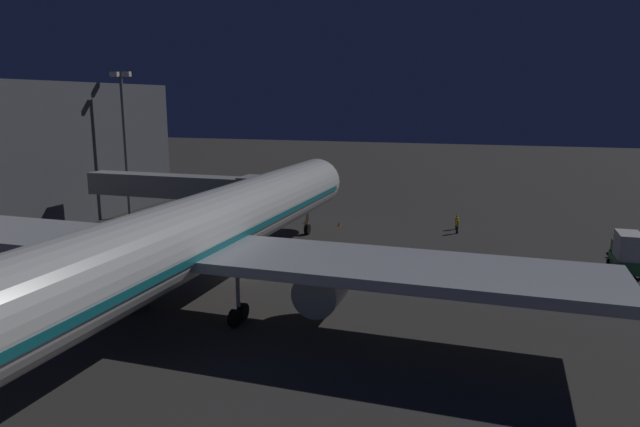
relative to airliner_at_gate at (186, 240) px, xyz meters
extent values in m
plane|color=#383533|center=(0.00, -9.52, -5.46)|extent=(320.00, 320.00, 0.00)
cylinder|color=silver|center=(0.00, -1.40, 0.16)|extent=(5.49, 55.69, 5.49)
sphere|color=silver|center=(0.00, -29.25, 0.16)|extent=(5.38, 5.38, 5.38)
cube|color=#146670|center=(0.00, -1.40, -0.25)|extent=(5.55, 53.46, 0.50)
cube|color=black|center=(0.00, -27.60, 1.13)|extent=(3.02, 1.40, 0.90)
cube|color=#B7BABF|center=(0.00, -0.47, -0.80)|extent=(57.17, 7.90, 0.70)
cylinder|color=#B7BABF|center=(-9.76, -1.47, -2.86)|extent=(3.13, 4.58, 3.13)
cylinder|color=black|center=(-9.76, -3.76, -2.86)|extent=(2.66, 0.15, 2.66)
cylinder|color=#B7BABF|center=(9.76, -1.47, -2.86)|extent=(3.13, 4.58, 3.13)
cylinder|color=black|center=(9.76, -3.76, -2.86)|extent=(2.66, 0.15, 2.66)
cylinder|color=#B7BABF|center=(0.00, -25.75, -3.12)|extent=(0.28, 0.28, 2.28)
cylinder|color=black|center=(0.00, -25.75, -4.86)|extent=(0.45, 1.20, 1.20)
cylinder|color=#B7BABF|center=(-4.20, 0.53, -3.12)|extent=(0.28, 0.28, 2.28)
cylinder|color=black|center=(-4.20, -0.12, -4.86)|extent=(0.45, 1.20, 1.20)
cylinder|color=black|center=(-4.20, 1.18, -4.86)|extent=(0.45, 1.20, 1.20)
cylinder|color=#B7BABF|center=(4.20, 0.53, -3.12)|extent=(0.28, 0.28, 2.28)
cylinder|color=black|center=(4.20, -0.12, -4.86)|extent=(0.45, 1.20, 1.20)
cylinder|color=black|center=(4.20, 1.18, -4.86)|extent=(0.45, 1.20, 1.20)
cube|color=#9E9E99|center=(14.52, -20.97, 0.16)|extent=(20.85, 2.60, 2.50)
cube|color=#9E9E99|center=(4.10, -20.97, 0.16)|extent=(3.20, 3.40, 3.00)
cube|color=black|center=(2.70, -20.97, 0.16)|extent=(0.70, 3.20, 2.70)
cylinder|color=#B7BABF|center=(5.10, -20.97, -3.28)|extent=(0.56, 0.56, 4.38)
cylinder|color=black|center=(4.50, -20.97, -5.16)|extent=(0.25, 0.60, 0.60)
cylinder|color=black|center=(5.70, -20.97, -5.16)|extent=(0.25, 0.60, 0.60)
cylinder|color=#59595E|center=(25.50, -27.73, 3.58)|extent=(0.40, 0.40, 18.09)
cube|color=#F9EFC6|center=(24.60, -27.73, 12.87)|extent=(1.10, 0.50, 0.60)
cube|color=#F9EFC6|center=(26.40, -27.73, 12.87)|extent=(1.10, 0.50, 0.60)
cube|color=maroon|center=(-33.09, -27.63, -4.66)|extent=(1.50, 2.37, 0.90)
cube|color=black|center=(-33.09, -27.27, -3.86)|extent=(1.20, 0.20, 0.70)
cylinder|color=black|center=(-33.90, -28.46, -5.11)|extent=(0.24, 0.70, 0.70)
cylinder|color=black|center=(-32.28, -28.46, -5.11)|extent=(0.24, 0.70, 0.70)
cylinder|color=black|center=(-33.90, -26.80, -5.11)|extent=(0.24, 0.70, 0.70)
cylinder|color=black|center=(-32.28, -26.80, -5.11)|extent=(0.24, 0.70, 0.70)
cube|color=#287038|center=(-31.83, -20.91, -4.56)|extent=(2.00, 4.74, 1.10)
cube|color=silver|center=(-31.83, -20.31, -2.87)|extent=(1.90, 3.32, 2.29)
cube|color=#287038|center=(-31.83, -22.48, -3.46)|extent=(1.80, 1.60, 1.10)
cylinder|color=black|center=(-32.89, -22.57, -5.11)|extent=(0.24, 0.70, 0.70)
cylinder|color=black|center=(-30.77, -22.57, -5.11)|extent=(0.24, 0.70, 0.70)
cylinder|color=black|center=(-30.77, -19.25, -5.11)|extent=(0.24, 0.70, 0.70)
cylinder|color=black|center=(-16.30, -31.57, -5.01)|extent=(0.28, 0.28, 0.90)
cylinder|color=yellow|center=(-16.30, -31.57, -4.24)|extent=(0.40, 0.40, 0.65)
sphere|color=tan|center=(-16.30, -31.57, -3.79)|extent=(0.24, 0.24, 0.24)
sphere|color=orange|center=(-16.30, -31.57, -3.74)|extent=(0.23, 0.23, 0.23)
cylinder|color=black|center=(-16.05, -33.80, -5.06)|extent=(0.28, 0.28, 0.81)
cylinder|color=yellow|center=(-16.05, -33.80, -4.33)|extent=(0.40, 0.40, 0.64)
sphere|color=tan|center=(-16.05, -33.80, -3.90)|extent=(0.24, 0.24, 0.24)
sphere|color=orange|center=(-16.05, -33.80, -3.85)|extent=(0.23, 0.23, 0.23)
cone|color=orange|center=(-2.20, -31.25, -5.19)|extent=(0.36, 0.36, 0.55)
cone|color=orange|center=(2.20, -31.25, -5.19)|extent=(0.36, 0.36, 0.55)
camera|label=1|loc=(-21.01, 33.82, 9.69)|focal=31.75mm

